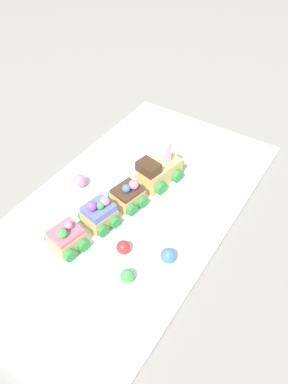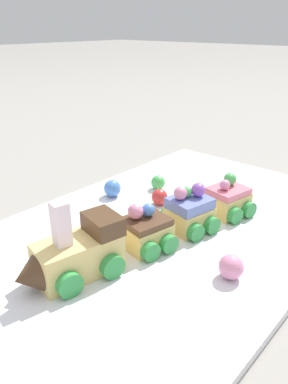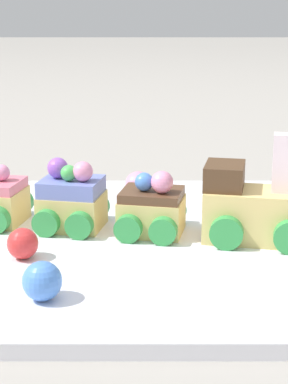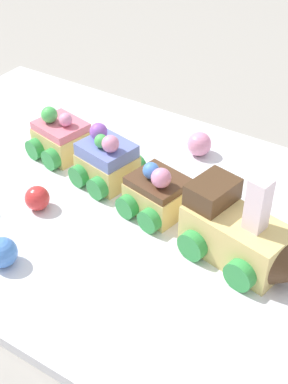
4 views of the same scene
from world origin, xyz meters
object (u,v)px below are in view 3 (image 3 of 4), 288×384
at_px(cake_car_chocolate, 159,210).
at_px(gumball_blue, 50,281).
at_px(cake_train_locomotive, 275,211).
at_px(cake_car_blueberry, 79,202).
at_px(gumball_pink, 144,184).
at_px(cake_car_strawberry, 0,201).
at_px(gumball_red, 30,243).

height_order(cake_car_chocolate, gumball_blue, cake_car_chocolate).
bearing_deg(cake_car_chocolate, cake_train_locomotive, 0.20).
bearing_deg(gumball_blue, cake_car_blueberry, 88.57).
xyz_separation_m(cake_car_chocolate, cake_car_blueberry, (-0.08, 0.02, 0.00)).
height_order(cake_train_locomotive, cake_car_chocolate, cake_train_locomotive).
relative_size(gumball_blue, gumball_pink, 0.98).
relative_size(cake_car_blueberry, gumball_blue, 2.76).
bearing_deg(cake_car_strawberry, cake_car_chocolate, -0.02).
height_order(cake_train_locomotive, gumball_blue, cake_train_locomotive).
xyz_separation_m(cake_car_blueberry, gumball_pink, (0.06, 0.10, -0.01)).
relative_size(cake_train_locomotive, cake_car_strawberry, 1.64).
xyz_separation_m(cake_car_blueberry, cake_car_strawberry, (-0.08, 0.02, -0.00)).
relative_size(cake_car_chocolate, gumball_red, 3.03).
distance_m(gumball_red, gumball_pink, 0.20).
height_order(cake_car_blueberry, cake_car_strawberry, cake_car_blueberry).
bearing_deg(cake_train_locomotive, gumball_red, -156.61).
bearing_deg(cake_car_chocolate, gumball_blue, -107.38).
relative_size(cake_train_locomotive, gumball_red, 4.99).
xyz_separation_m(cake_train_locomotive, gumball_pink, (-0.12, 0.14, -0.01)).
bearing_deg(cake_car_strawberry, gumball_blue, -55.68).
bearing_deg(gumball_blue, cake_train_locomotive, 34.29).
height_order(gumball_blue, gumball_red, gumball_blue).
bearing_deg(gumball_pink, cake_car_chocolate, -83.30).
bearing_deg(cake_car_chocolate, cake_car_blueberry, 179.96).
distance_m(cake_train_locomotive, gumball_red, 0.22).
xyz_separation_m(gumball_blue, gumball_red, (-0.03, 0.08, -0.00)).
xyz_separation_m(cake_train_locomotive, gumball_red, (-0.21, -0.04, -0.01)).
bearing_deg(gumball_red, cake_train_locomotive, 11.97).
bearing_deg(gumball_red, gumball_pink, 62.74).
height_order(cake_car_chocolate, gumball_pink, cake_car_chocolate).
bearing_deg(cake_car_blueberry, cake_train_locomotive, 0.10).
xyz_separation_m(gumball_red, gumball_pink, (0.09, 0.18, 0.00)).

